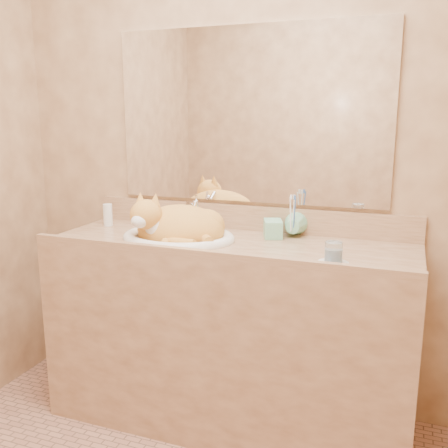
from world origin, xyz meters
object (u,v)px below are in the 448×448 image
(vanity_counter, at_px, (229,333))
(cat, at_px, (176,224))
(water_glass, at_px, (334,252))
(soap_dispenser, at_px, (274,221))
(sink_basin, at_px, (178,222))
(toothbrush_cup, at_px, (292,228))

(vanity_counter, distance_m, cat, 0.55)
(cat, relative_size, water_glass, 5.30)
(cat, relative_size, soap_dispenser, 2.30)
(vanity_counter, xyz_separation_m, cat, (-0.25, -0.02, 0.49))
(vanity_counter, height_order, sink_basin, sink_basin)
(vanity_counter, relative_size, soap_dispenser, 9.05)
(vanity_counter, relative_size, water_glass, 20.86)
(soap_dispenser, bearing_deg, water_glass, -62.77)
(cat, height_order, water_glass, cat)
(soap_dispenser, height_order, toothbrush_cup, soap_dispenser)
(vanity_counter, bearing_deg, toothbrush_cup, 33.01)
(sink_basin, xyz_separation_m, cat, (-0.01, 0.00, -0.01))
(cat, bearing_deg, toothbrush_cup, 14.72)
(vanity_counter, xyz_separation_m, soap_dispenser, (0.18, 0.10, 0.51))
(vanity_counter, height_order, cat, cat)
(soap_dispenser, distance_m, toothbrush_cup, 0.10)
(toothbrush_cup, bearing_deg, cat, -160.42)
(vanity_counter, bearing_deg, soap_dispenser, 30.59)
(vanity_counter, distance_m, sink_basin, 0.55)
(sink_basin, bearing_deg, soap_dispenser, 12.13)
(soap_dispenser, xyz_separation_m, water_glass, (0.30, -0.28, -0.04))
(soap_dispenser, relative_size, water_glass, 2.31)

